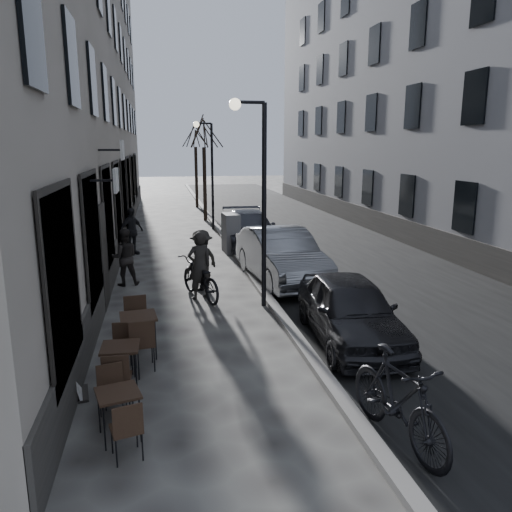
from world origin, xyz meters
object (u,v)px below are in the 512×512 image
object	(u,v)px
streetlamp_far	(208,164)
bicycle	(200,278)
moped	(398,400)
tree_near	(204,132)
pedestrian_near	(124,257)
sign_board	(73,372)
bistro_set_b	(121,362)
bistro_set_a	(119,410)
tree_far	(195,135)
car_mid	(281,255)
streetlamp_near	(257,182)
utility_cabinet	(231,233)
pedestrian_far	(131,231)
bistro_set_c	(139,331)
car_far	(249,229)
pedestrian_mid	(202,260)
car_near	(350,310)

from	to	relation	value
streetlamp_far	bicycle	distance (m)	11.46
moped	tree_near	bearing A→B (deg)	82.36
pedestrian_near	sign_board	bearing A→B (deg)	77.95
streetlamp_far	bistro_set_b	xyz separation A→B (m)	(-3.09, -15.89, -2.70)
bistro_set_a	pedestrian_near	distance (m)	8.07
tree_far	car_mid	world-z (taller)	tree_far
streetlamp_near	bicycle	distance (m)	3.09
sign_board	car_mid	size ratio (longest dim) A/B	0.21
utility_cabinet	pedestrian_far	bearing A→B (deg)	170.76
tree_far	bicycle	distance (m)	20.54
utility_cabinet	bistro_set_c	bearing A→B (deg)	-113.16
pedestrian_far	car_far	size ratio (longest dim) A/B	0.37
tree_near	bistro_set_b	bearing A→B (deg)	-99.51
streetlamp_far	car_far	distance (m)	5.11
streetlamp_far	pedestrian_near	bearing A→B (deg)	-110.14
tree_far	bistro_set_a	size ratio (longest dim) A/B	3.93
sign_board	bicycle	world-z (taller)	bicycle
bistro_set_a	car_mid	bearing A→B (deg)	46.82
streetlamp_near	bistro_set_b	size ratio (longest dim) A/B	3.33
bistro_set_b	moped	distance (m)	4.50
car_mid	sign_board	bearing A→B (deg)	-133.84
pedestrian_near	moped	distance (m)	9.83
streetlamp_near	pedestrian_mid	world-z (taller)	streetlamp_near
car_far	utility_cabinet	bearing A→B (deg)	-128.69
utility_cabinet	pedestrian_near	xyz separation A→B (m)	(-3.70, -3.94, 0.09)
tree_near	bicycle	distance (m)	14.74
bistro_set_b	utility_cabinet	bearing A→B (deg)	73.79
streetlamp_near	bistro_set_b	distance (m)	5.65
bistro_set_a	pedestrian_far	distance (m)	12.32
pedestrian_mid	utility_cabinet	bearing A→B (deg)	-146.57
utility_cabinet	pedestrian_far	xyz separation A→B (m)	(-3.70, 0.31, 0.14)
utility_cabinet	car_mid	world-z (taller)	car_mid
tree_far	pedestrian_near	distance (m)	19.06
utility_cabinet	pedestrian_near	bearing A→B (deg)	-137.63
utility_cabinet	pedestrian_mid	size ratio (longest dim) A/B	0.86
sign_board	car_far	size ratio (longest dim) A/B	0.21
bistro_set_c	sign_board	distance (m)	1.74
bistro_set_b	car_far	size ratio (longest dim) A/B	0.32
bistro_set_b	pedestrian_far	distance (m)	10.81
tree_far	car_far	xyz separation A→B (m)	(1.10, -13.33, -3.96)
bistro_set_b	bicycle	bearing A→B (deg)	71.99
tree_far	bistro_set_c	world-z (taller)	tree_far
streetlamp_far	bistro_set_c	xyz separation A→B (m)	(-2.84, -14.59, -2.65)
bicycle	car_near	bearing A→B (deg)	108.14
pedestrian_far	car_mid	distance (m)	6.55
streetlamp_near	streetlamp_far	xyz separation A→B (m)	(0.00, 12.00, 0.00)
tree_near	pedestrian_mid	size ratio (longest dim) A/B	3.31
tree_far	bicycle	size ratio (longest dim) A/B	2.69
utility_cabinet	moped	distance (m)	12.85
tree_far	bistro_set_c	distance (m)	24.13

